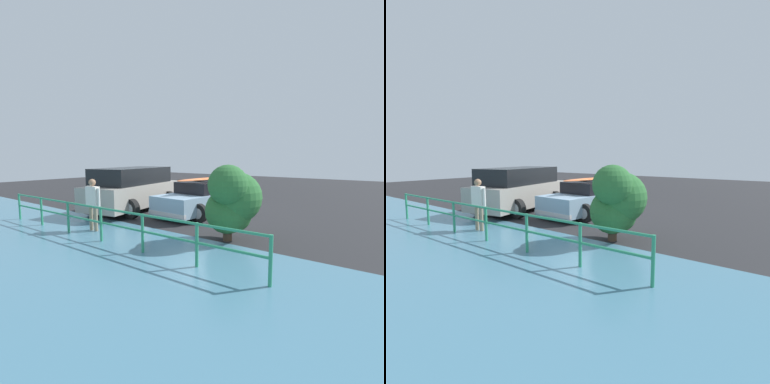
% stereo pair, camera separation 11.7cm
% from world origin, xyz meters
% --- Properties ---
extents(ground_plane, '(44.00, 44.00, 0.02)m').
position_xyz_m(ground_plane, '(0.00, 0.00, -0.01)').
color(ground_plane, '#28282B').
rests_on(ground_plane, ground).
extents(sedan_car, '(2.50, 4.02, 1.58)m').
position_xyz_m(sedan_car, '(-0.45, 0.41, 0.64)').
color(sedan_car, '#8CADC6').
rests_on(sedan_car, ground).
extents(suv_car, '(3.13, 4.89, 1.81)m').
position_xyz_m(suv_car, '(2.30, 1.53, 0.93)').
color(suv_car, '#9E998E').
rests_on(suv_car, ground).
extents(person_bystander, '(0.62, 0.22, 1.60)m').
position_xyz_m(person_bystander, '(0.66, 4.54, 0.96)').
color(person_bystander, gray).
rests_on(person_bystander, ground).
extents(railing_fence, '(9.57, 0.27, 0.94)m').
position_xyz_m(railing_fence, '(-0.50, 5.09, 0.63)').
color(railing_fence, '#2D9366').
rests_on(railing_fence, ground).
extents(bush_near_left, '(1.48, 1.70, 2.07)m').
position_xyz_m(bush_near_left, '(-3.20, 2.89, 1.09)').
color(bush_near_left, '#4C3828').
rests_on(bush_near_left, ground).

